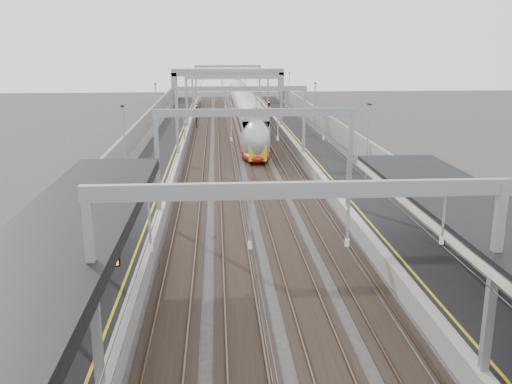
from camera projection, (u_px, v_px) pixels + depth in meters
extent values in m
cube|color=black|center=(164.00, 153.00, 59.74)|extent=(4.00, 120.00, 1.00)
cube|color=black|center=(315.00, 151.00, 60.82)|extent=(4.00, 120.00, 1.00)
cube|color=black|center=(197.00, 157.00, 60.09)|extent=(2.40, 140.00, 0.08)
cube|color=brown|center=(191.00, 156.00, 60.02)|extent=(0.07, 140.00, 0.14)
cube|color=brown|center=(204.00, 156.00, 60.12)|extent=(0.07, 140.00, 0.14)
cube|color=black|center=(226.00, 157.00, 60.30)|extent=(2.40, 140.00, 0.08)
cube|color=brown|center=(219.00, 156.00, 60.23)|extent=(0.07, 140.00, 0.14)
cube|color=brown|center=(233.00, 156.00, 60.32)|extent=(0.07, 140.00, 0.14)
cube|color=black|center=(254.00, 156.00, 60.50)|extent=(2.40, 140.00, 0.08)
cube|color=brown|center=(247.00, 155.00, 60.43)|extent=(0.07, 140.00, 0.14)
cube|color=brown|center=(261.00, 155.00, 60.53)|extent=(0.07, 140.00, 0.14)
cube|color=black|center=(282.00, 156.00, 60.70)|extent=(2.40, 140.00, 0.08)
cube|color=brown|center=(275.00, 155.00, 60.63)|extent=(0.07, 140.00, 0.14)
cube|color=brown|center=(289.00, 155.00, 60.73)|extent=(0.07, 140.00, 0.14)
cube|color=#909399|center=(93.00, 290.00, 17.39)|extent=(0.28, 0.28, 6.60)
cube|color=#909399|center=(493.00, 279.00, 18.24)|extent=(0.28, 0.28, 6.60)
cube|color=#909399|center=(300.00, 190.00, 17.04)|extent=(13.00, 0.25, 0.50)
cube|color=#909399|center=(157.00, 161.00, 36.69)|extent=(0.28, 0.28, 6.60)
cube|color=#909399|center=(350.00, 158.00, 37.55)|extent=(0.28, 0.28, 6.60)
cube|color=#909399|center=(255.00, 112.00, 36.35)|extent=(13.00, 0.25, 0.50)
cube|color=#909399|center=(177.00, 120.00, 56.00)|extent=(0.28, 0.28, 6.60)
cube|color=#909399|center=(304.00, 119.00, 56.86)|extent=(0.28, 0.28, 6.60)
cube|color=#909399|center=(241.00, 89.00, 55.66)|extent=(13.00, 0.25, 0.50)
cube|color=#909399|center=(187.00, 101.00, 75.31)|extent=(0.28, 0.28, 6.60)
cube|color=#909399|center=(281.00, 100.00, 76.17)|extent=(0.28, 0.28, 6.60)
cube|color=#909399|center=(234.00, 77.00, 74.97)|extent=(13.00, 0.25, 0.50)
cube|color=#909399|center=(192.00, 89.00, 94.62)|extent=(0.28, 0.28, 6.60)
cube|color=#909399|center=(268.00, 89.00, 95.47)|extent=(0.28, 0.28, 6.60)
cube|color=#909399|center=(230.00, 70.00, 94.28)|extent=(13.00, 0.25, 0.50)
cube|color=#909399|center=(196.00, 82.00, 112.00)|extent=(0.28, 0.28, 6.60)
cube|color=#909399|center=(260.00, 82.00, 112.85)|extent=(0.28, 0.28, 6.60)
cube|color=#909399|center=(228.00, 66.00, 111.66)|extent=(13.00, 0.25, 0.50)
cylinder|color=#262628|center=(198.00, 100.00, 63.55)|extent=(0.03, 140.00, 0.03)
cylinder|color=#262628|center=(224.00, 100.00, 63.75)|extent=(0.03, 140.00, 0.03)
cylinder|color=#262628|center=(251.00, 100.00, 63.95)|extent=(0.03, 140.00, 0.03)
cylinder|color=#262628|center=(278.00, 100.00, 64.16)|extent=(0.03, 140.00, 0.03)
cube|color=black|center=(43.00, 255.00, 18.03)|extent=(4.40, 30.00, 0.24)
cylinder|color=black|center=(76.00, 218.00, 29.07)|extent=(0.20, 0.20, 4.00)
cube|color=black|center=(96.00, 259.00, 19.23)|extent=(1.60, 0.15, 0.55)
cube|color=#EE3904|center=(96.00, 260.00, 19.16)|extent=(1.50, 0.02, 0.42)
cylinder|color=black|center=(446.00, 210.00, 30.38)|extent=(0.20, 0.20, 4.00)
cube|color=slate|center=(228.00, 72.00, 111.95)|extent=(22.00, 2.20, 1.40)
cube|color=slate|center=(175.00, 89.00, 112.02)|extent=(1.00, 2.20, 6.20)
cube|color=slate|center=(281.00, 88.00, 113.44)|extent=(1.00, 2.20, 6.20)
cube|color=slate|center=(132.00, 143.00, 59.25)|extent=(0.30, 120.00, 3.20)
cube|color=slate|center=(345.00, 141.00, 60.76)|extent=(0.30, 120.00, 3.20)
cube|color=#9B1F0E|center=(249.00, 137.00, 69.03)|extent=(2.79, 23.73, 0.83)
cube|color=#A7A7AC|center=(249.00, 121.00, 68.54)|extent=(2.79, 23.73, 3.09)
cube|color=black|center=(254.00, 153.00, 61.10)|extent=(2.06, 2.48, 0.52)
cube|color=#9B1F0E|center=(241.00, 114.00, 92.34)|extent=(2.79, 23.73, 0.83)
cube|color=#A7A7AC|center=(240.00, 102.00, 91.84)|extent=(2.79, 23.73, 3.09)
cube|color=black|center=(243.00, 123.00, 84.40)|extent=(2.06, 2.48, 0.52)
ellipsoid|color=#A7A7AC|center=(256.00, 140.00, 56.96)|extent=(2.79, 5.36, 4.33)
cube|color=yellow|center=(258.00, 153.00, 55.06)|extent=(1.75, 0.12, 1.55)
cube|color=black|center=(257.00, 137.00, 55.12)|extent=(1.65, 0.59, 0.97)
cylinder|color=black|center=(197.00, 118.00, 79.92)|extent=(0.12, 0.12, 3.00)
cube|color=black|center=(196.00, 107.00, 79.52)|extent=(0.32, 0.22, 0.75)
sphere|color=red|center=(196.00, 106.00, 79.36)|extent=(0.16, 0.16, 0.16)
cylinder|color=black|center=(257.00, 118.00, 79.94)|extent=(0.12, 0.12, 3.00)
cube|color=black|center=(257.00, 107.00, 79.54)|extent=(0.32, 0.22, 0.75)
sphere|color=red|center=(257.00, 106.00, 79.38)|extent=(0.16, 0.16, 0.16)
cylinder|color=black|center=(269.00, 114.00, 84.84)|extent=(0.12, 0.12, 3.00)
cube|color=black|center=(269.00, 103.00, 84.44)|extent=(0.32, 0.22, 0.75)
sphere|color=red|center=(269.00, 102.00, 84.27)|extent=(0.16, 0.16, 0.16)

